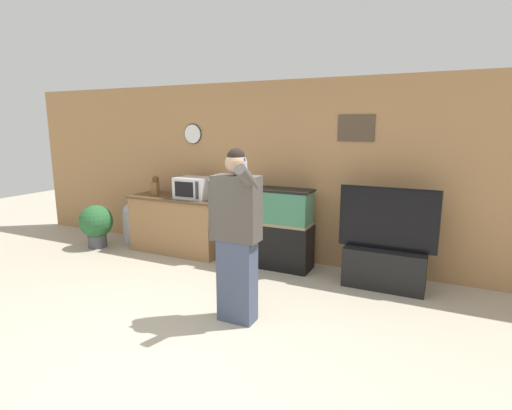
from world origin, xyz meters
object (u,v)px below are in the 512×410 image
at_px(knife_block, 155,188).
at_px(person_standing, 236,234).
at_px(microwave, 194,188).
at_px(tv_on_stand, 385,258).
at_px(aquarium_on_stand, 276,228).
at_px(potted_plant, 96,223).
at_px(trash_bin, 132,222).
at_px(counter_island, 178,224).

bearing_deg(knife_block, person_standing, -34.60).
relative_size(microwave, tv_on_stand, 0.42).
relative_size(knife_block, person_standing, 0.18).
relative_size(microwave, knife_block, 1.66).
distance_m(aquarium_on_stand, tv_on_stand, 1.51).
bearing_deg(person_standing, potted_plant, 159.36).
xyz_separation_m(knife_block, aquarium_on_stand, (2.07, 0.03, -0.44)).
xyz_separation_m(microwave, potted_plant, (-1.67, -0.39, -0.65)).
relative_size(aquarium_on_stand, potted_plant, 1.60).
distance_m(person_standing, trash_bin, 3.48).
height_order(microwave, person_standing, person_standing).
distance_m(counter_island, tv_on_stand, 3.16).
xyz_separation_m(microwave, trash_bin, (-1.37, 0.09, -0.70)).
height_order(counter_island, trash_bin, counter_island).
distance_m(aquarium_on_stand, person_standing, 1.70).
distance_m(aquarium_on_stand, potted_plant, 3.05).
relative_size(microwave, trash_bin, 0.78).
distance_m(counter_island, aquarium_on_stand, 1.67).
xyz_separation_m(counter_island, potted_plant, (-1.35, -0.39, -0.05)).
relative_size(microwave, potted_plant, 0.74).
bearing_deg(counter_island, person_standing, -40.13).
distance_m(counter_island, knife_block, 0.69).
height_order(aquarium_on_stand, tv_on_stand, tv_on_stand).
distance_m(microwave, tv_on_stand, 2.92).
relative_size(knife_block, tv_on_stand, 0.25).
relative_size(tv_on_stand, person_standing, 0.71).
xyz_separation_m(knife_block, trash_bin, (-0.64, 0.11, -0.66)).
height_order(person_standing, trash_bin, person_standing).
height_order(knife_block, trash_bin, knife_block).
bearing_deg(potted_plant, trash_bin, 58.08).
distance_m(microwave, aquarium_on_stand, 1.43).
distance_m(counter_island, potted_plant, 1.41).
relative_size(tv_on_stand, potted_plant, 1.78).
height_order(tv_on_stand, potted_plant, tv_on_stand).
height_order(microwave, potted_plant, microwave).
bearing_deg(person_standing, trash_bin, 149.92).
bearing_deg(counter_island, tv_on_stand, -1.45).
bearing_deg(counter_island, microwave, 1.50).
bearing_deg(tv_on_stand, aquarium_on_stand, 176.16).
height_order(aquarium_on_stand, potted_plant, aquarium_on_stand).
bearing_deg(tv_on_stand, knife_block, 178.94).
height_order(counter_island, tv_on_stand, tv_on_stand).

